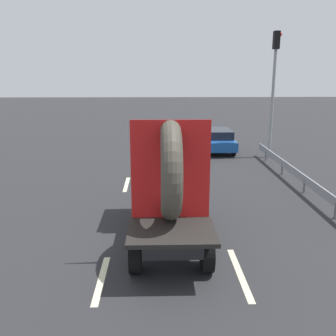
# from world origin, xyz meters

# --- Properties ---
(ground_plane) EXTENTS (120.00, 120.00, 0.00)m
(ground_plane) POSITION_xyz_m (0.00, 0.00, 0.00)
(ground_plane) COLOR #28282B
(flatbed_truck) EXTENTS (2.02, 5.40, 3.57)m
(flatbed_truck) POSITION_xyz_m (0.31, -0.08, 1.68)
(flatbed_truck) COLOR black
(flatbed_truck) RESTS_ON ground_plane
(distant_sedan) EXTENTS (1.72, 4.02, 1.31)m
(distant_sedan) POSITION_xyz_m (3.56, 11.78, 0.70)
(distant_sedan) COLOR black
(distant_sedan) RESTS_ON ground_plane
(traffic_light) EXTENTS (0.42, 0.36, 6.66)m
(traffic_light) POSITION_xyz_m (6.20, 10.04, 4.27)
(traffic_light) COLOR gray
(traffic_light) RESTS_ON ground_plane
(guardrail) EXTENTS (0.10, 10.94, 0.71)m
(guardrail) POSITION_xyz_m (5.76, 4.97, 0.52)
(guardrail) COLOR gray
(guardrail) RESTS_ON ground_plane
(lane_dash_left_near) EXTENTS (0.16, 2.16, 0.01)m
(lane_dash_left_near) POSITION_xyz_m (-1.31, -2.69, 0.00)
(lane_dash_left_near) COLOR beige
(lane_dash_left_near) RESTS_ON ground_plane
(lane_dash_left_far) EXTENTS (0.16, 2.11, 0.01)m
(lane_dash_left_far) POSITION_xyz_m (-1.31, 4.95, 0.00)
(lane_dash_left_far) COLOR beige
(lane_dash_left_far) RESTS_ON ground_plane
(lane_dash_right_near) EXTENTS (0.16, 2.48, 0.01)m
(lane_dash_right_near) POSITION_xyz_m (1.94, -2.51, 0.00)
(lane_dash_right_near) COLOR beige
(lane_dash_right_near) RESTS_ON ground_plane
(lane_dash_right_far) EXTENTS (0.16, 2.93, 0.01)m
(lane_dash_right_far) POSITION_xyz_m (1.94, 5.06, 0.00)
(lane_dash_right_far) COLOR beige
(lane_dash_right_far) RESTS_ON ground_plane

